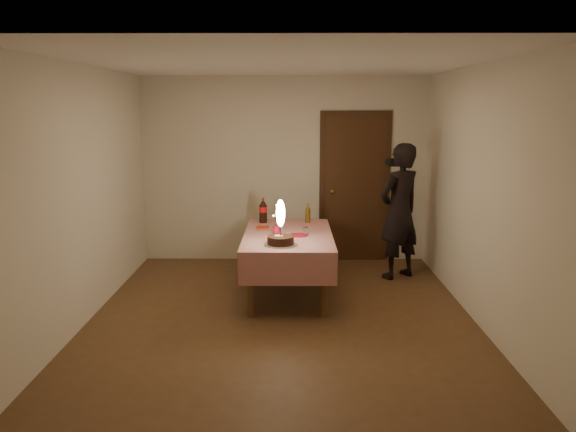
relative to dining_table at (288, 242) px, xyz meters
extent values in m
cube|color=brown|center=(-0.06, -0.69, -0.63)|extent=(4.00, 4.50, 0.01)
cube|color=beige|center=(-0.06, 1.56, 0.67)|extent=(4.00, 0.04, 2.60)
cube|color=beige|center=(-0.06, -2.94, 0.67)|extent=(4.00, 0.04, 2.60)
cube|color=beige|center=(-2.06, -0.69, 0.67)|extent=(0.04, 4.50, 2.60)
cube|color=beige|center=(1.94, -0.69, 0.67)|extent=(0.04, 4.50, 2.60)
cube|color=silver|center=(-0.06, -0.69, 1.97)|extent=(4.00, 4.50, 0.04)
cube|color=#472814|center=(0.94, 1.53, 0.39)|extent=(0.85, 0.05, 2.05)
sphere|color=#B28C33|center=(0.62, 1.48, 0.37)|extent=(0.06, 0.06, 0.06)
cube|color=brown|center=(0.00, 0.00, 0.07)|extent=(0.90, 1.60, 0.04)
cylinder|color=brown|center=(-0.39, -0.74, -0.29)|extent=(0.07, 0.07, 0.68)
cylinder|color=brown|center=(0.39, -0.74, -0.29)|extent=(0.07, 0.07, 0.68)
cylinder|color=brown|center=(-0.39, 0.74, -0.29)|extent=(0.07, 0.07, 0.68)
cylinder|color=brown|center=(0.39, 0.74, -0.29)|extent=(0.07, 0.07, 0.68)
cube|color=beige|center=(0.00, 0.00, 0.09)|extent=(1.02, 1.72, 0.01)
cube|color=beige|center=(0.00, -0.85, -0.08)|extent=(1.02, 0.01, 0.34)
cube|color=beige|center=(0.00, 0.85, -0.08)|extent=(1.02, 0.01, 0.34)
cube|color=beige|center=(-0.50, 0.00, -0.08)|extent=(0.01, 1.72, 0.34)
cube|color=beige|center=(0.50, 0.00, -0.08)|extent=(0.01, 1.72, 0.34)
cylinder|color=white|center=(-0.08, -0.53, 0.10)|extent=(0.36, 0.36, 0.01)
cylinder|color=black|center=(-0.08, -0.53, 0.15)|extent=(0.28, 0.28, 0.09)
cylinder|color=white|center=(-0.10, -0.51, 0.19)|extent=(0.07, 0.07, 0.00)
sphere|color=red|center=(-0.04, -0.54, 0.20)|extent=(0.02, 0.02, 0.02)
cube|color=#19721E|center=(-0.03, -0.55, 0.19)|extent=(0.02, 0.01, 0.00)
cube|color=#19721E|center=(-0.05, -0.55, 0.19)|extent=(0.01, 0.02, 0.00)
cylinder|color=#262628|center=(-0.08, -0.53, 0.25)|extent=(0.01, 0.01, 0.12)
ellipsoid|color=#FFF2BF|center=(-0.08, -0.53, 0.44)|extent=(0.09, 0.09, 0.29)
sphere|color=white|center=(-0.08, -0.53, 0.33)|extent=(0.04, 0.04, 0.04)
cylinder|color=red|center=(0.12, -0.09, 0.10)|extent=(0.22, 0.22, 0.01)
cylinder|color=#B30C28|center=(-0.13, -0.05, 0.15)|extent=(0.08, 0.08, 0.10)
cylinder|color=silver|center=(0.20, -0.07, 0.14)|extent=(0.07, 0.07, 0.09)
cube|color=#AE2F13|center=(-0.31, 0.28, 0.11)|extent=(0.15, 0.15, 0.02)
cylinder|color=black|center=(-0.32, 0.63, 0.21)|extent=(0.10, 0.10, 0.22)
cylinder|color=red|center=(-0.32, 0.63, 0.27)|extent=(0.10, 0.10, 0.07)
cone|color=black|center=(-0.32, 0.63, 0.36)|extent=(0.10, 0.10, 0.08)
cylinder|color=red|center=(-0.32, 0.63, 0.40)|extent=(0.03, 0.03, 0.02)
cylinder|color=#51360E|center=(-0.14, 0.76, 0.19)|extent=(0.06, 0.06, 0.18)
cone|color=#51360E|center=(-0.14, 0.76, 0.31)|extent=(0.06, 0.06, 0.06)
cylinder|color=olive|center=(-0.14, 0.76, 0.34)|extent=(0.02, 0.02, 0.02)
cylinder|color=#51360E|center=(0.25, 0.63, 0.19)|extent=(0.06, 0.06, 0.18)
cone|color=#51360E|center=(0.25, 0.63, 0.31)|extent=(0.06, 0.06, 0.06)
cylinder|color=olive|center=(0.25, 0.63, 0.34)|extent=(0.02, 0.02, 0.02)
imported|color=black|center=(1.41, 0.68, 0.23)|extent=(0.76, 0.70, 1.73)
cube|color=black|center=(1.34, 0.79, 0.85)|extent=(0.16, 0.15, 0.10)
cylinder|color=black|center=(1.29, 0.85, 0.85)|extent=(0.11, 0.11, 0.08)
camera|label=1|loc=(0.03, -6.34, 1.55)|focal=35.00mm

